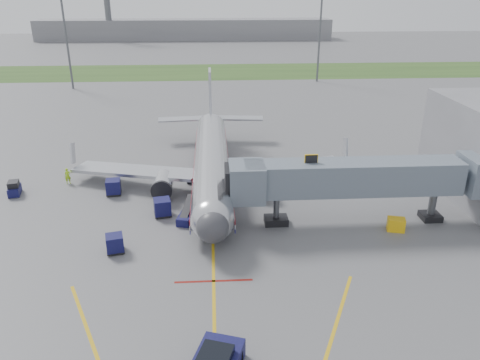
{
  "coord_description": "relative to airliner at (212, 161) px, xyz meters",
  "views": [
    {
      "loc": [
        0.17,
        -34.07,
        20.92
      ],
      "look_at": [
        2.78,
        8.29,
        3.2
      ],
      "focal_mm": 35.0,
      "sensor_mm": 36.0,
      "label": 1
    }
  ],
  "objects": [
    {
      "name": "distant_terminal",
      "position": [
        -10.0,
        154.75,
        1.35
      ],
      "size": [
        120.0,
        14.0,
        8.0
      ],
      "primitive_type": "cube",
      "color": "slate",
      "rests_on": "ground"
    },
    {
      "name": "ramp_worker",
      "position": [
        -16.34,
        0.86,
        -1.73
      ],
      "size": [
        0.77,
        0.62,
        1.83
      ],
      "primitive_type": "imported",
      "rotation": [
        0.0,
        0.0,
        0.3
      ],
      "color": "#A1DC19",
      "rests_on": "ground"
    },
    {
      "name": "light_mast_right",
      "position": [
        25.0,
        59.75,
        8.13
      ],
      "size": [
        2.0,
        0.44,
        20.4
      ],
      "color": "#595B60",
      "rests_on": "ground"
    },
    {
      "name": "baggage_cart_b",
      "position": [
        -4.87,
        -7.9,
        -1.76
      ],
      "size": [
        1.9,
        1.9,
        1.74
      ],
      "color": "#0D0E3B",
      "rests_on": "ground"
    },
    {
      "name": "baggage_tug",
      "position": [
        -21.29,
        -1.85,
        -1.97
      ],
      "size": [
        1.57,
        2.37,
        1.53
      ],
      "color": "#0D0E3B",
      "rests_on": "ground"
    },
    {
      "name": "airliner",
      "position": [
        0.0,
        0.0,
        0.0
      ],
      "size": [
        32.1,
        35.67,
        10.25
      ],
      "color": "silver",
      "rests_on": "ground"
    },
    {
      "name": "belt_loader",
      "position": [
        -2.49,
        -8.98,
        -2.19
      ],
      "size": [
        1.88,
        3.85,
        1.81
      ],
      "color": "#0D0E3B",
      "rests_on": "ground"
    },
    {
      "name": "grass_strip",
      "position": [
        -0.0,
        74.75,
        -2.64
      ],
      "size": [
        300.0,
        25.0,
        0.01
      ],
      "primitive_type": "cube",
      "color": "#2D4C1E",
      "rests_on": "ground"
    },
    {
      "name": "ground",
      "position": [
        -0.0,
        -15.25,
        -2.65
      ],
      "size": [
        400.0,
        400.0,
        0.0
      ],
      "primitive_type": "plane",
      "color": "#565659",
      "rests_on": "ground"
    },
    {
      "name": "baggage_cart_c",
      "position": [
        -10.61,
        -2.48,
        -1.79
      ],
      "size": [
        1.73,
        1.73,
        1.68
      ],
      "color": "#0D0E3B",
      "rests_on": "ground"
    },
    {
      "name": "baggage_cart_a",
      "position": [
        -8.27,
        -14.46,
        -1.85
      ],
      "size": [
        1.75,
        1.75,
        1.56
      ],
      "color": "#0D0E3B",
      "rests_on": "ground"
    },
    {
      "name": "light_mast_left",
      "position": [
        -30.0,
        54.75,
        8.13
      ],
      "size": [
        2.0,
        0.44,
        20.4
      ],
      "color": "#595B60",
      "rests_on": "ground"
    },
    {
      "name": "jet_bridge",
      "position": [
        12.86,
        -10.25,
        1.82
      ],
      "size": [
        25.3,
        4.0,
        6.9
      ],
      "color": "slate",
      "rests_on": "ground"
    },
    {
      "name": "ground_power_cart",
      "position": [
        16.82,
        -12.25,
        -2.04
      ],
      "size": [
        1.75,
        1.38,
        1.23
      ],
      "color": "#EAB10D",
      "rests_on": "ground"
    },
    {
      "name": "apron_markings",
      "position": [
        -0.0,
        -22.65,
        -2.64
      ],
      "size": [
        21.52,
        50.0,
        0.01
      ],
      "color": "gold",
      "rests_on": "ground"
    }
  ]
}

